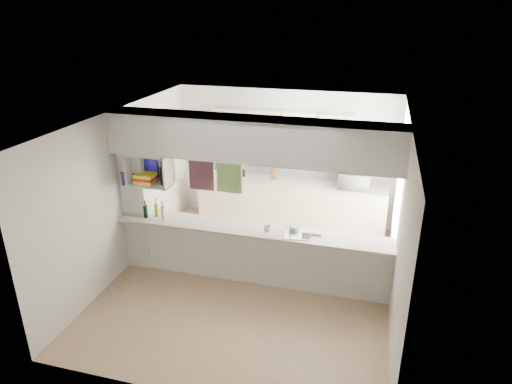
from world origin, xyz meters
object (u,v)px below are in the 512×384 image
(bowl, at_px, (358,171))
(wine_bottles, at_px, (155,211))
(dish_rack, at_px, (297,230))
(microwave, at_px, (355,180))

(bowl, bearing_deg, wine_bottles, -144.71)
(bowl, distance_m, wine_bottles, 3.64)
(dish_rack, height_order, wine_bottles, wine_bottles)
(microwave, bearing_deg, dish_rack, 73.47)
(bowl, relative_size, dish_rack, 0.63)
(microwave, bearing_deg, bowl, 162.14)
(bowl, xyz_separation_m, dish_rack, (-0.72, -2.10, -0.27))
(dish_rack, bearing_deg, wine_bottles, 171.36)
(dish_rack, relative_size, wine_bottles, 1.18)
(bowl, height_order, dish_rack, bowl)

